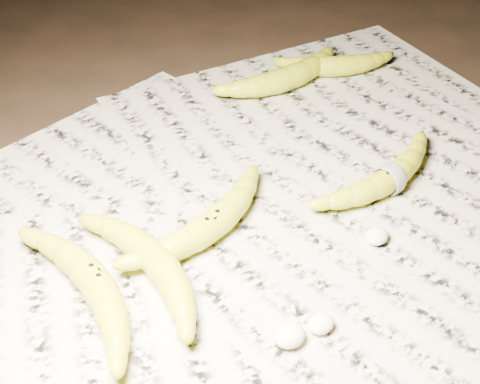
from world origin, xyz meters
TOP-DOWN VIEW (x-y plane):
  - ground at (0.00, 0.00)m, footprint 3.00×3.00m
  - newspaper_patch at (0.03, 0.03)m, footprint 0.90×0.70m
  - banana_left_a at (-0.21, 0.02)m, footprint 0.07×0.21m
  - banana_left_b at (-0.14, 0.01)m, footprint 0.06×0.19m
  - banana_center at (-0.06, 0.02)m, footprint 0.21×0.10m
  - banana_taped at (0.18, -0.04)m, footprint 0.20×0.07m
  - banana_upper_a at (0.24, 0.23)m, footprint 0.20×0.07m
  - banana_upper_b at (0.33, 0.22)m, footprint 0.17×0.13m
  - measuring_tape at (0.18, -0.04)m, footprint 0.01×0.04m
  - flesh_chunk_a at (-0.08, -0.15)m, footprint 0.03×0.03m
  - flesh_chunk_b at (-0.05, -0.16)m, footprint 0.03×0.02m
  - flesh_chunk_c at (0.10, -0.10)m, footprint 0.03×0.02m

SIDE VIEW (x-z plane):
  - ground at x=0.00m, z-range 0.00..0.00m
  - newspaper_patch at x=0.03m, z-range 0.00..0.01m
  - flesh_chunk_b at x=-0.05m, z-range 0.01..0.03m
  - flesh_chunk_c at x=0.10m, z-range 0.01..0.03m
  - flesh_chunk_a at x=-0.08m, z-range 0.01..0.03m
  - banana_taped at x=0.18m, z-range 0.01..0.04m
  - measuring_tape at x=0.18m, z-range 0.00..0.05m
  - banana_upper_b at x=0.33m, z-range 0.01..0.04m
  - banana_left_a at x=-0.21m, z-range 0.01..0.04m
  - banana_left_b at x=-0.14m, z-range 0.01..0.05m
  - banana_center at x=-0.06m, z-range 0.01..0.05m
  - banana_upper_a at x=0.24m, z-range 0.01..0.05m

